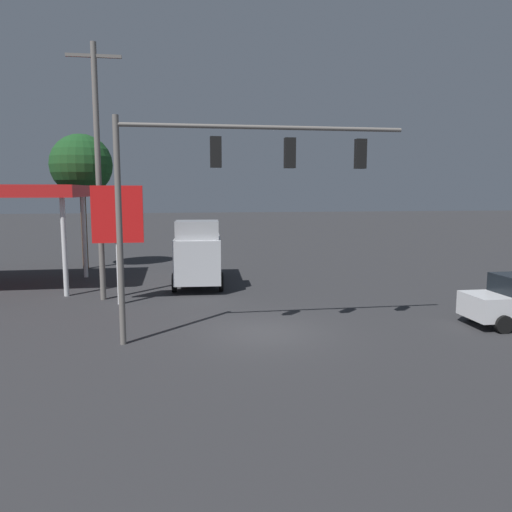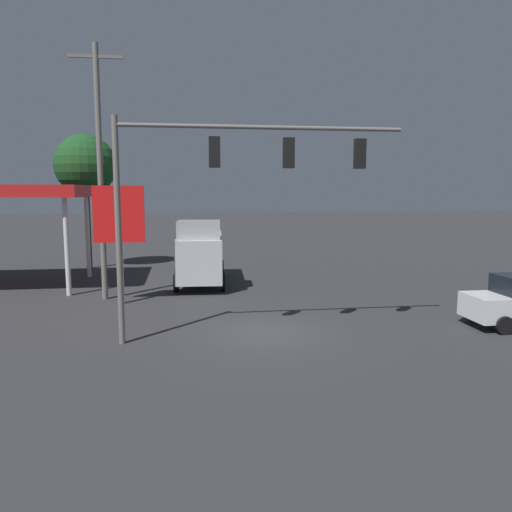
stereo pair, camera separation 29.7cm
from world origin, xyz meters
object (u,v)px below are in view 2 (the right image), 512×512
Objects in this scene: utility_pole at (100,168)px; delivery_truck at (200,253)px; traffic_signal_assembly at (227,174)px; price_sign at (119,220)px; street_tree at (85,166)px.

utility_pole is 1.67× the size of delivery_truck.
traffic_signal_assembly is 1.39× the size of delivery_truck.
price_sign is at bearing 129.19° from utility_pole.
utility_pole is 7.10m from delivery_truck.
price_sign is 0.76× the size of delivery_truck.
traffic_signal_assembly is at bearing 114.10° from street_tree.
street_tree is (2.45, -9.84, 0.58)m from utility_pole.
price_sign is (4.27, -6.09, -1.83)m from traffic_signal_assembly.
traffic_signal_assembly is 11.09m from delivery_truck.
street_tree is at bearing -76.03° from utility_pole.
traffic_signal_assembly is at bearing 125.72° from utility_pole.
street_tree reaches higher than traffic_signal_assembly.
delivery_truck is at bearing 136.57° from street_tree.
street_tree is at bearing -129.70° from delivery_truck.
traffic_signal_assembly is 1.82× the size of price_sign.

